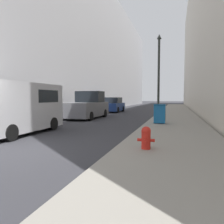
{
  "coord_description": "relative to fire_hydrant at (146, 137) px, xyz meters",
  "views": [
    {
      "loc": [
        5.02,
        -5.14,
        1.63
      ],
      "look_at": [
        -1.21,
        15.96,
        0.18
      ],
      "focal_mm": 35.0,
      "sensor_mm": 36.0,
      "label": 1
    }
  ],
  "objects": [
    {
      "name": "building_left_glass",
      "position": [
        -14.39,
        24.79,
        8.13
      ],
      "size": [
        12.0,
        60.0,
        17.21
      ],
      "color": "#BCBCC1",
      "rests_on": "ground"
    },
    {
      "name": "fire_hydrant",
      "position": [
        0.0,
        0.0,
        0.0
      ],
      "size": [
        0.51,
        0.39,
        0.67
      ],
      "color": "red",
      "rests_on": "sidewalk_right"
    },
    {
      "name": "trash_bin",
      "position": [
        -0.09,
        6.65,
        0.23
      ],
      "size": [
        0.66,
        0.69,
        1.13
      ],
      "color": "#19609E",
      "rests_on": "sidewalk_right"
    },
    {
      "name": "white_van",
      "position": [
        -6.05,
        1.87,
        0.78
      ],
      "size": [
        2.13,
        4.69,
        2.27
      ],
      "color": "silver",
      "rests_on": "ground"
    },
    {
      "name": "pickup_truck",
      "position": [
        -6.05,
        9.81,
        0.43
      ],
      "size": [
        2.28,
        5.08,
        2.16
      ],
      "color": "slate",
      "rests_on": "ground"
    },
    {
      "name": "parked_sedan_near",
      "position": [
        -6.05,
        17.58,
        0.29
      ],
      "size": [
        1.82,
        4.06,
        1.66
      ],
      "color": "navy",
      "rests_on": "ground"
    },
    {
      "name": "sidewalk_right",
      "position": [
        0.82,
        16.79,
        -0.41
      ],
      "size": [
        3.52,
        60.0,
        0.12
      ],
      "color": "gray",
      "rests_on": "ground"
    },
    {
      "name": "lamppost",
      "position": [
        -0.55,
        11.38,
        2.95
      ],
      "size": [
        0.36,
        0.36,
        6.46
      ],
      "color": "#2D332D",
      "rests_on": "sidewalk_right"
    }
  ]
}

